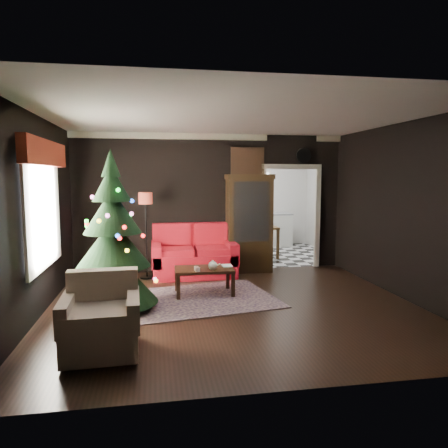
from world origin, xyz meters
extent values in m
plane|color=black|center=(0.00, 0.00, 0.00)|extent=(5.50, 5.50, 0.00)
plane|color=white|center=(0.00, 0.00, 2.80)|extent=(5.50, 5.50, 0.00)
plane|color=black|center=(0.00, 2.50, 1.40)|extent=(5.50, 0.00, 5.50)
plane|color=black|center=(0.00, -2.50, 1.40)|extent=(5.50, 0.00, 5.50)
plane|color=black|center=(-2.75, 0.00, 1.40)|extent=(0.00, 5.50, 5.50)
plane|color=black|center=(2.75, 0.00, 1.40)|extent=(0.00, 5.50, 5.50)
cube|color=white|center=(-2.71, 0.20, 1.45)|extent=(0.05, 1.60, 1.40)
cube|color=maroon|center=(-2.63, 0.20, 2.27)|extent=(0.12, 2.10, 0.35)
plane|color=white|center=(1.70, 4.00, 0.00)|extent=(3.00, 3.00, 0.00)
cube|color=white|center=(1.70, 5.45, 1.70)|extent=(0.70, 0.06, 0.70)
cube|color=#392A36|center=(-0.51, 0.46, 0.01)|extent=(2.68, 2.14, 0.01)
cylinder|color=silver|center=(-0.49, 0.50, 0.48)|extent=(0.10, 0.10, 0.06)
cylinder|color=white|center=(-0.50, 0.61, 0.47)|extent=(0.09, 0.09, 0.06)
imported|color=#977762|center=(-0.05, 0.80, 0.56)|extent=(0.17, 0.02, 0.23)
cylinder|color=silver|center=(1.95, 2.45, 2.38)|extent=(0.32, 0.32, 0.06)
cube|color=#B5804A|center=(0.75, 2.46, 2.25)|extent=(0.62, 0.05, 0.52)
cube|color=silver|center=(1.70, 5.20, 0.45)|extent=(1.80, 0.60, 0.90)
camera|label=1|loc=(-1.15, -5.94, 1.95)|focal=33.29mm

